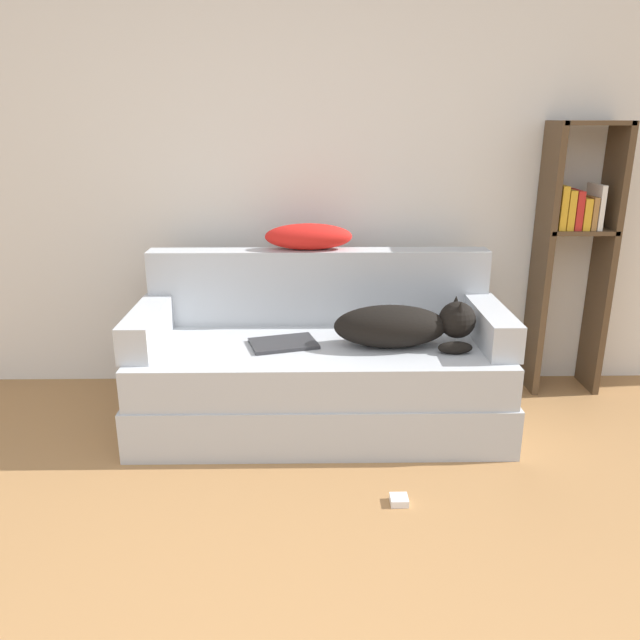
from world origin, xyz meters
name	(u,v)px	position (x,y,z in m)	size (l,w,h in m)	color
wall_back	(279,154)	(0.00, 2.63, 1.35)	(7.82, 0.06, 2.70)	silver
couch	(320,385)	(0.22, 1.99, 0.23)	(1.87, 0.80, 0.46)	#B2B7BC
couch_backrest	(319,286)	(0.22, 2.32, 0.66)	(1.83, 0.15, 0.41)	#B2B7BC
couch_arm_left	(147,327)	(-0.65, 1.98, 0.55)	(0.15, 0.61, 0.18)	#B2B7BC
couch_arm_right	(491,325)	(1.08, 1.98, 0.55)	(0.15, 0.61, 0.18)	#B2B7BC
dog	(404,325)	(0.63, 1.92, 0.57)	(0.70, 0.26, 0.25)	black
laptop	(283,343)	(0.03, 1.95, 0.47)	(0.37, 0.30, 0.02)	#2D2D30
throw_pillow	(309,237)	(0.16, 2.33, 0.94)	(0.47, 0.18, 0.14)	red
bookshelf	(574,242)	(1.65, 2.45, 0.88)	(0.39, 0.26, 1.53)	#4C3823
power_adapter	(399,500)	(0.54, 1.27, 0.02)	(0.07, 0.07, 0.03)	white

